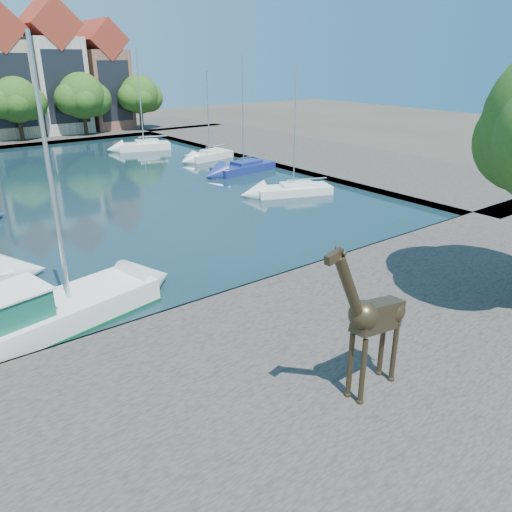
{
  "coord_description": "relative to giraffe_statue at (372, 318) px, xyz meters",
  "views": [
    {
      "loc": [
        -12.96,
        -16.75,
        10.21
      ],
      "look_at": [
        -1.72,
        -2.0,
        2.75
      ],
      "focal_mm": 35.0,
      "sensor_mm": 36.0,
      "label": 1
    }
  ],
  "objects": [
    {
      "name": "townhouse_east_inner",
      "position": [
        4.44,
        64.58,
        4.65
      ],
      "size": [
        5.94,
        9.18,
        15.79
      ],
      "color": "tan",
      "rests_on": "far_quay"
    },
    {
      "name": "far_tree_east",
      "position": [
        12.55,
        59.08,
        2.16
      ],
      "size": [
        7.54,
        5.8,
        7.84
      ],
      "color": "#332114",
      "rests_on": "far_quay"
    },
    {
      "name": "water_basin",
      "position": [
        2.44,
        32.59,
        -3.04
      ],
      "size": [
        38.0,
        50.0,
        0.08
      ],
      "primitive_type": "cube",
      "color": "black",
      "rests_on": "ground"
    },
    {
      "name": "far_tree_mid_east",
      "position": [
        4.54,
        59.08,
        2.05
      ],
      "size": [
        7.02,
        5.4,
        7.52
      ],
      "color": "#332114",
      "rests_on": "far_quay"
    },
    {
      "name": "right_quay",
      "position": [
        27.44,
        32.59,
        -2.83
      ],
      "size": [
        14.0,
        52.0,
        0.5
      ],
      "primitive_type": "cube",
      "color": "#46413C",
      "rests_on": "ground"
    },
    {
      "name": "sailboat_right_a",
      "position": [
        15.03,
        20.52,
        -2.52
      ],
      "size": [
        6.3,
        4.09,
        9.5
      ],
      "color": "silver",
      "rests_on": "water_basin"
    },
    {
      "name": "ground",
      "position": [
        2.44,
        8.59,
        -3.08
      ],
      "size": [
        160.0,
        160.0,
        0.0
      ],
      "primitive_type": "plane",
      "color": "#38332B",
      "rests_on": "ground"
    },
    {
      "name": "sailboat_right_c",
      "position": [
        17.44,
        36.57,
        -2.44
      ],
      "size": [
        5.4,
        2.61,
        8.8
      ],
      "color": "silver",
      "rests_on": "water_basin"
    },
    {
      "name": "near_quay",
      "position": [
        2.44,
        1.59,
        -2.83
      ],
      "size": [
        50.0,
        14.0,
        0.5
      ],
      "primitive_type": "cube",
      "color": "#46413C",
      "rests_on": "ground"
    },
    {
      "name": "townhouse_east_end",
      "position": [
        17.44,
        64.58,
        4.03
      ],
      "size": [
        5.44,
        9.18,
        14.43
      ],
      "color": "brown",
      "rests_on": "far_quay"
    },
    {
      "name": "sailboat_right_d",
      "position": [
        14.44,
        45.98,
        -2.36
      ],
      "size": [
        6.16,
        3.51,
        11.24
      ],
      "color": "silver",
      "rests_on": "water_basin"
    },
    {
      "name": "giraffe_statue",
      "position": [
        0.0,
        0.0,
        0.0
      ],
      "size": [
        3.68,
        0.79,
        5.25
      ],
      "color": "#342A1A",
      "rests_on": "near_quay"
    },
    {
      "name": "sailboat_right_b",
      "position": [
        16.69,
        29.47,
        -2.45
      ],
      "size": [
        6.6,
        2.99,
        10.43
      ],
      "color": "navy",
      "rests_on": "water_basin"
    },
    {
      "name": "motorsailer",
      "position": [
        -6.94,
        10.52,
        -2.15
      ],
      "size": [
        9.54,
        4.54,
        10.96
      ],
      "color": "silver",
      "rests_on": "water_basin"
    },
    {
      "name": "far_tree_far_east",
      "position": [
        20.54,
        59.08,
        2.0
      ],
      "size": [
        6.76,
        5.2,
        7.36
      ],
      "color": "#332114",
      "rests_on": "far_quay"
    },
    {
      "name": "townhouse_east_mid",
      "position": [
        10.94,
        64.58,
        5.03
      ],
      "size": [
        6.43,
        9.18,
        16.65
      ],
      "color": "#C0B6A4",
      "rests_on": "far_quay"
    }
  ]
}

